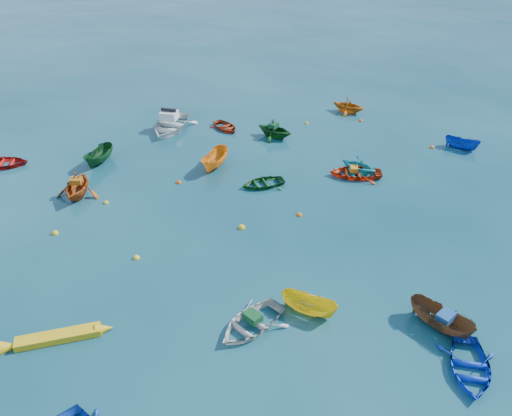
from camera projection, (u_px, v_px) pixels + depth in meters
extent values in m
plane|color=#093544|center=(273.00, 271.00, 23.72)|extent=(160.00, 160.00, 0.00)
imported|color=beige|center=(251.00, 327.00, 20.66)|extent=(3.93, 3.73, 0.66)
imported|color=brown|center=(439.00, 328.00, 20.63)|extent=(2.48, 3.00, 1.11)
imported|color=blue|center=(468.00, 371.00, 18.78)|extent=(3.17, 3.67, 0.64)
imported|color=#BA4811|center=(79.00, 195.00, 29.60)|extent=(3.02, 3.35, 1.56)
imported|color=yellow|center=(308.00, 312.00, 21.38)|extent=(2.62, 2.28, 0.98)
imported|color=#114C1D|center=(263.00, 185.00, 30.58)|extent=(2.97, 2.34, 0.56)
imported|color=#1DABB4|center=(358.00, 173.00, 31.98)|extent=(3.12, 3.15, 1.26)
imported|color=#A4110D|center=(5.00, 166.00, 32.76)|extent=(3.29, 2.47, 0.65)
imported|color=orange|center=(216.00, 167.00, 32.62)|extent=(2.54, 3.26, 1.20)
imported|color=#104715|center=(275.00, 137.00, 36.59)|extent=(3.65, 3.63, 1.46)
imported|color=red|center=(355.00, 176.00, 31.62)|extent=(3.74, 3.04, 0.68)
imported|color=#0D30A4|center=(461.00, 148.00, 34.99)|extent=(2.35, 2.26, 0.92)
imported|color=#9E290D|center=(226.00, 129.00, 37.85)|extent=(2.82, 3.16, 0.54)
imported|color=#BF6812|center=(348.00, 112.00, 40.72)|extent=(3.48, 3.44, 1.39)
imported|color=#0F441C|center=(101.00, 163.00, 33.12)|extent=(2.27, 3.10, 1.13)
imported|color=white|center=(171.00, 129.00, 37.79)|extent=(4.87, 5.58, 1.57)
cube|color=#134D25|center=(253.00, 317.00, 20.45)|extent=(0.83, 0.87, 0.34)
cube|color=#184A8E|center=(446.00, 317.00, 20.15)|extent=(0.90, 0.85, 0.35)
cube|color=#B56212|center=(76.00, 181.00, 29.13)|extent=(0.75, 0.62, 0.33)
cube|color=#114726|center=(274.00, 125.00, 36.15)|extent=(0.87, 0.88, 0.34)
cube|color=orange|center=(354.00, 169.00, 31.37)|extent=(0.59, 0.70, 0.30)
sphere|color=yellow|center=(136.00, 258.00, 24.52)|extent=(0.34, 0.34, 0.34)
sphere|color=orange|center=(299.00, 215.00, 27.77)|extent=(0.32, 0.32, 0.32)
sphere|color=gold|center=(55.00, 234.00, 26.28)|extent=(0.37, 0.37, 0.37)
sphere|color=#E0520C|center=(179.00, 183.00, 30.85)|extent=(0.34, 0.34, 0.34)
sphere|color=gold|center=(242.00, 228.00, 26.73)|extent=(0.39, 0.39, 0.39)
sphere|color=#FB5F0D|center=(432.00, 148.00, 35.07)|extent=(0.32, 0.32, 0.32)
sphere|color=yellow|center=(106.00, 203.00, 28.86)|extent=(0.30, 0.30, 0.30)
sphere|color=#E6510C|center=(361.00, 121.00, 39.10)|extent=(0.31, 0.31, 0.31)
sphere|color=gold|center=(307.00, 123.00, 38.74)|extent=(0.29, 0.29, 0.29)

